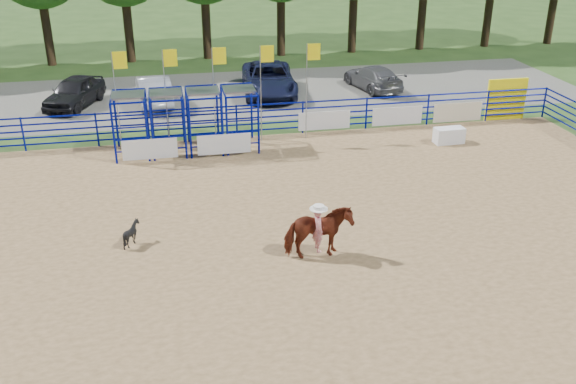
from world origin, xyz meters
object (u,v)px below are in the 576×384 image
(car_b, at_px, (154,90))
(car_c, at_px, (269,79))
(horse_and_rider, at_px, (318,230))
(car_d, at_px, (373,78))
(car_a, at_px, (74,92))
(calf, at_px, (132,233))
(announcer_table, at_px, (449,135))

(car_b, bearing_deg, car_c, -178.85)
(horse_and_rider, relative_size, car_d, 0.53)
(car_a, relative_size, car_b, 0.96)
(car_b, bearing_deg, calf, 81.61)
(announcer_table, distance_m, car_d, 9.07)
(car_a, distance_m, car_b, 4.00)
(car_d, bearing_deg, horse_and_rider, 55.71)
(announcer_table, xyz_separation_m, car_a, (-16.54, 8.86, 0.40))
(car_d, bearing_deg, car_a, -10.73)
(car_b, bearing_deg, car_d, 177.33)
(car_a, xyz_separation_m, car_d, (16.01, 0.19, -0.10))
(horse_and_rider, height_order, calf, horse_and_rider)
(announcer_table, relative_size, car_b, 0.28)
(car_b, relative_size, car_d, 1.02)
(horse_and_rider, height_order, car_c, horse_and_rider)
(calf, bearing_deg, car_c, -39.93)
(horse_and_rider, bearing_deg, car_c, 85.08)
(car_b, distance_m, car_d, 12.05)
(car_a, bearing_deg, calf, -57.61)
(announcer_table, distance_m, car_b, 15.16)
(calf, bearing_deg, announcer_table, -79.88)
(horse_and_rider, distance_m, car_b, 17.56)
(calf, distance_m, car_a, 15.79)
(car_b, xyz_separation_m, car_d, (12.03, 0.58, -0.10))
(horse_and_rider, height_order, car_a, horse_and_rider)
(car_b, relative_size, car_c, 0.78)
(car_a, bearing_deg, car_d, 21.40)
(car_d, bearing_deg, calf, 39.26)
(car_a, bearing_deg, car_b, 15.21)
(calf, distance_m, car_d, 20.23)
(car_c, bearing_deg, horse_and_rider, -90.11)
(announcer_table, distance_m, car_c, 11.21)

